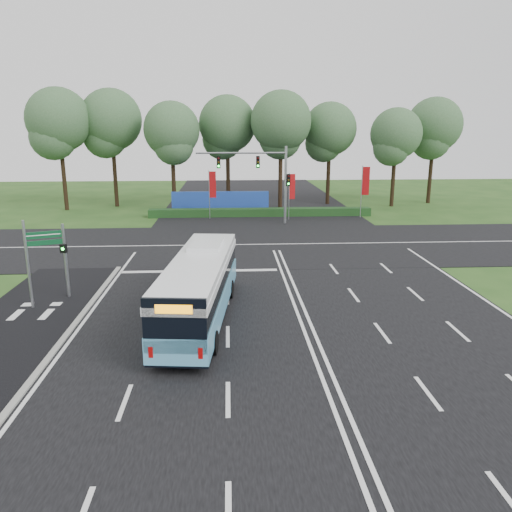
# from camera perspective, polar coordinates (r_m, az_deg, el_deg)

# --- Properties ---
(ground) EXTENTS (120.00, 120.00, 0.00)m
(ground) POSITION_cam_1_polar(r_m,az_deg,el_deg) (26.12, 4.02, -4.69)
(ground) COLOR #234818
(ground) RESTS_ON ground
(road_main) EXTENTS (20.00, 120.00, 0.04)m
(road_main) POSITION_cam_1_polar(r_m,az_deg,el_deg) (26.12, 4.02, -4.65)
(road_main) COLOR black
(road_main) RESTS_ON ground
(road_cross) EXTENTS (120.00, 14.00, 0.05)m
(road_cross) POSITION_cam_1_polar(r_m,az_deg,el_deg) (37.60, 1.75, 1.33)
(road_cross) COLOR black
(road_cross) RESTS_ON ground
(bike_path) EXTENTS (5.00, 18.00, 0.06)m
(bike_path) POSITION_cam_1_polar(r_m,az_deg,el_deg) (24.90, -25.10, -6.98)
(bike_path) COLOR black
(bike_path) RESTS_ON ground
(kerb_strip) EXTENTS (0.25, 18.00, 0.12)m
(kerb_strip) POSITION_cam_1_polar(r_m,az_deg,el_deg) (24.10, -19.77, -7.07)
(kerb_strip) COLOR gray
(kerb_strip) RESTS_ON ground
(city_bus) EXTENTS (3.43, 11.20, 3.16)m
(city_bus) POSITION_cam_1_polar(r_m,az_deg,el_deg) (22.61, -6.44, -3.56)
(city_bus) COLOR #5BABD4
(city_bus) RESTS_ON ground
(pedestrian_signal) EXTENTS (0.35, 0.44, 3.88)m
(pedestrian_signal) POSITION_cam_1_polar(r_m,az_deg,el_deg) (27.14, -20.97, -0.23)
(pedestrian_signal) COLOR gray
(pedestrian_signal) RESTS_ON ground
(street_sign) EXTENTS (1.61, 0.68, 4.37)m
(street_sign) POSITION_cam_1_polar(r_m,az_deg,el_deg) (26.01, -23.96, 0.25)
(street_sign) COLOR gray
(street_sign) RESTS_ON ground
(banner_flag_left) EXTENTS (0.69, 0.10, 4.66)m
(banner_flag_left) POSITION_cam_1_polar(r_m,az_deg,el_deg) (48.09, -5.08, 7.79)
(banner_flag_left) COLOR gray
(banner_flag_left) RESTS_ON ground
(banner_flag_mid) EXTENTS (0.62, 0.27, 4.44)m
(banner_flag_mid) POSITION_cam_1_polar(r_m,az_deg,el_deg) (47.79, 4.07, 7.61)
(banner_flag_mid) COLOR gray
(banner_flag_mid) RESTS_ON ground
(banner_flag_right) EXTENTS (0.74, 0.18, 5.05)m
(banner_flag_right) POSITION_cam_1_polar(r_m,az_deg,el_deg) (49.70, 12.30, 8.01)
(banner_flag_right) COLOR gray
(banner_flag_right) RESTS_ON ground
(traffic_light_gantry) EXTENTS (8.41, 0.28, 7.00)m
(traffic_light_gantry) POSITION_cam_1_polar(r_m,az_deg,el_deg) (45.28, 1.13, 9.51)
(traffic_light_gantry) COLOR gray
(traffic_light_gantry) RESTS_ON ground
(hedge) EXTENTS (22.00, 1.20, 0.80)m
(hedge) POSITION_cam_1_polar(r_m,az_deg,el_deg) (49.75, 0.51, 5.01)
(hedge) COLOR #153A17
(hedge) RESTS_ON ground
(blue_hoarding) EXTENTS (10.00, 0.30, 2.20)m
(blue_hoarding) POSITION_cam_1_polar(r_m,az_deg,el_deg) (52.02, -4.09, 6.16)
(blue_hoarding) COLOR #1E41A3
(blue_hoarding) RESTS_ON ground
(eucalyptus_row) EXTENTS (47.19, 9.24, 12.72)m
(eucalyptus_row) POSITION_cam_1_polar(r_m,az_deg,el_deg) (55.65, -1.62, 14.77)
(eucalyptus_row) COLOR black
(eucalyptus_row) RESTS_ON ground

